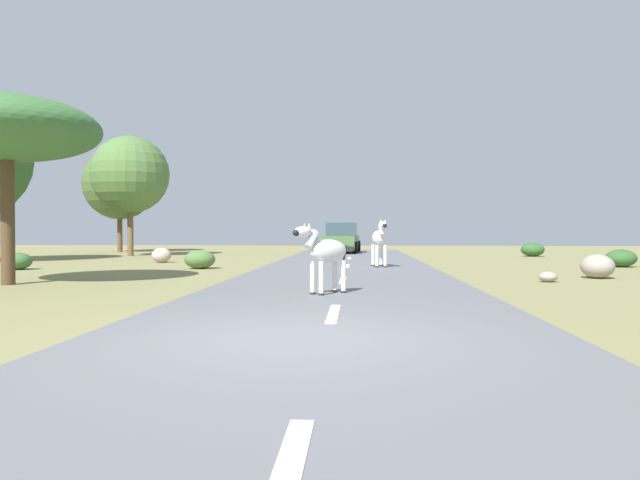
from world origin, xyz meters
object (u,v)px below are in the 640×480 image
(car_0, at_px, (342,239))
(bush_3, at_px, (621,258))
(tree_0, at_px, (130,175))
(tree_6, at_px, (7,130))
(bush_4, at_px, (533,250))
(bush_1, at_px, (17,261))
(rock_0, at_px, (161,255))
(rock_2, at_px, (548,277))
(tree_4, at_px, (120,184))
(zebra_0, at_px, (380,239))
(zebra_1, at_px, (325,252))
(bush_0, at_px, (200,259))
(rock_1, at_px, (597,266))

(car_0, height_order, bush_3, car_0)
(car_0, distance_m, tree_0, 12.18)
(tree_6, height_order, bush_4, tree_6)
(bush_1, height_order, bush_4, bush_4)
(rock_0, distance_m, rock_2, 15.42)
(tree_4, distance_m, bush_1, 17.11)
(bush_3, bearing_deg, zebra_0, -171.71)
(zebra_0, xyz_separation_m, rock_0, (-8.91, 3.08, -0.74))
(tree_4, bearing_deg, tree_0, -62.38)
(zebra_1, relative_size, bush_3, 1.32)
(bush_4, relative_size, rock_2, 2.51)
(bush_3, distance_m, rock_0, 17.81)
(zebra_0, relative_size, tree_6, 0.38)
(tree_6, relative_size, rock_2, 9.74)
(tree_4, height_order, rock_2, tree_4)
(bush_3, relative_size, rock_2, 2.29)
(car_0, relative_size, rock_2, 9.45)
(zebra_0, distance_m, bush_3, 8.94)
(tree_4, bearing_deg, rock_0, -60.19)
(tree_0, bearing_deg, car_0, 20.00)
(bush_0, xyz_separation_m, rock_2, (10.40, -4.55, -0.19))
(zebra_0, distance_m, bush_1, 12.44)
(tree_0, relative_size, bush_4, 5.33)
(zebra_1, distance_m, bush_0, 9.55)
(zebra_1, relative_size, car_0, 0.32)
(rock_0, bearing_deg, bush_4, 21.94)
(tree_0, bearing_deg, bush_0, -56.74)
(bush_0, height_order, bush_1, bush_0)
(rock_2, bearing_deg, tree_0, 139.56)
(car_0, xyz_separation_m, bush_3, (10.51, -11.91, -0.52))
(zebra_1, xyz_separation_m, tree_6, (-7.89, 2.00, 2.89))
(car_0, bearing_deg, tree_0, 23.73)
(bush_1, xyz_separation_m, bush_3, (21.14, 2.78, 0.03))
(car_0, distance_m, rock_2, 19.26)
(bush_1, relative_size, rock_0, 1.20)
(tree_6, bearing_deg, rock_0, 87.63)
(rock_0, xyz_separation_m, rock_1, (14.79, -6.97, 0.03))
(rock_0, bearing_deg, bush_1, -126.74)
(tree_6, relative_size, bush_3, 4.25)
(rock_1, bearing_deg, zebra_1, -146.10)
(tree_0, bearing_deg, tree_6, -78.09)
(bush_0, bearing_deg, rock_2, -23.64)
(bush_0, distance_m, bush_3, 15.20)
(zebra_1, height_order, bush_0, zebra_1)
(bush_0, distance_m, bush_1, 6.13)
(car_0, distance_m, bush_1, 18.14)
(zebra_0, bearing_deg, zebra_1, 72.39)
(rock_1, bearing_deg, bush_1, 172.53)
(bush_3, bearing_deg, tree_6, -155.98)
(bush_3, bearing_deg, bush_4, 93.72)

